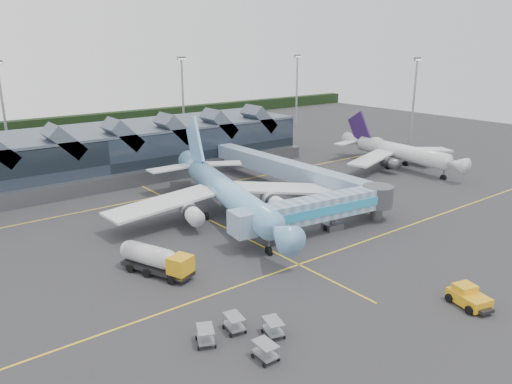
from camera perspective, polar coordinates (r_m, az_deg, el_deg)
ground at (r=67.47m, az=0.30°, el=-6.01°), size 260.00×260.00×0.00m
taxi_stripes at (r=75.05m, az=-4.41°, el=-3.65°), size 120.00×60.00×0.01m
tree_line_far at (r=165.33m, az=-24.07°, el=6.92°), size 260.00×4.00×4.00m
terminal at (r=104.12m, az=-18.30°, el=4.13°), size 90.00×22.25×12.52m
light_masts at (r=127.30m, az=-9.86°, el=10.37°), size 132.40×42.56×22.45m
main_airliner at (r=77.05m, az=-3.50°, el=0.13°), size 36.66×42.95×13.97m
regional_jet at (r=112.22m, az=15.86°, el=4.51°), size 29.84×32.61×11.19m
jet_bridge at (r=71.60m, az=8.05°, el=-1.76°), size 27.21×7.16×5.43m
fuel_truck at (r=59.88m, az=-11.49°, el=-7.48°), size 5.79×9.80×3.35m
pushback_tug at (r=56.90m, az=23.13°, el=-10.99°), size 3.75×5.00×2.04m
baggage_carts at (r=46.82m, az=-1.32°, el=-15.84°), size 7.85×7.63×1.58m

